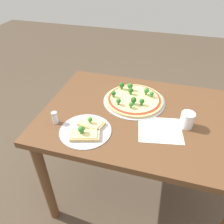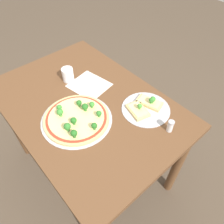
# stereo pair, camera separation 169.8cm
# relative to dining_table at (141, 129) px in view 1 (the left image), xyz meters

# --- Properties ---
(ground_plane) EXTENTS (8.00, 8.00, 0.00)m
(ground_plane) POSITION_rel_dining_table_xyz_m (0.00, 0.00, -0.66)
(ground_plane) COLOR brown
(dining_table) EXTENTS (1.14, 0.79, 0.78)m
(dining_table) POSITION_rel_dining_table_xyz_m (0.00, 0.00, 0.00)
(dining_table) COLOR brown
(dining_table) RESTS_ON ground_plane
(pizza_tray_whole) EXTENTS (0.38, 0.38, 0.07)m
(pizza_tray_whole) POSITION_rel_dining_table_xyz_m (-0.07, 0.11, 0.13)
(pizza_tray_whole) COLOR #B7B7BC
(pizza_tray_whole) RESTS_ON dining_table
(pizza_tray_slice) EXTENTS (0.27, 0.27, 0.07)m
(pizza_tray_slice) POSITION_rel_dining_table_xyz_m (-0.25, -0.22, 0.13)
(pizza_tray_slice) COLOR #B7B7BC
(pizza_tray_slice) RESTS_ON dining_table
(drinking_cup) EXTENTS (0.07, 0.07, 0.09)m
(drinking_cup) POSITION_rel_dining_table_xyz_m (0.24, -0.04, 0.16)
(drinking_cup) COLOR white
(drinking_cup) RESTS_ON dining_table
(condiment_shaker) EXTENTS (0.03, 0.03, 0.07)m
(condiment_shaker) POSITION_rel_dining_table_xyz_m (-0.44, -0.20, 0.15)
(condiment_shaker) COLOR silver
(condiment_shaker) RESTS_ON dining_table
(paper_menu) EXTENTS (0.26, 0.24, 0.00)m
(paper_menu) POSITION_rel_dining_table_xyz_m (0.11, -0.11, 0.11)
(paper_menu) COLOR silver
(paper_menu) RESTS_ON dining_table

